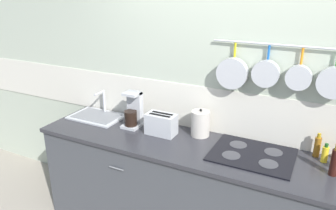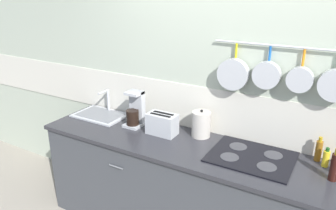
{
  "view_description": "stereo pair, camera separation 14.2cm",
  "coord_description": "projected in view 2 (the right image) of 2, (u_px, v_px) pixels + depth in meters",
  "views": [
    {
      "loc": [
        0.65,
        -2.25,
        2.18
      ],
      "look_at": [
        -0.5,
        0.0,
        1.25
      ],
      "focal_mm": 35.0,
      "sensor_mm": 36.0,
      "label": 1
    },
    {
      "loc": [
        0.77,
        -2.18,
        2.18
      ],
      "look_at": [
        -0.5,
        0.0,
        1.25
      ],
      "focal_mm": 35.0,
      "sensor_mm": 36.0,
      "label": 2
    }
  ],
  "objects": [
    {
      "name": "wall_back",
      "position": [
        242.0,
        99.0,
        2.74
      ],
      "size": [
        7.2,
        0.16,
        2.6
      ],
      "color": "#B2BCA8",
      "rests_on": "ground_plane"
    },
    {
      "name": "cabinet_base",
      "position": [
        220.0,
        205.0,
        2.74
      ],
      "size": [
        3.3,
        0.64,
        0.89
      ],
      "color": "#3F4247",
      "rests_on": "ground_plane"
    },
    {
      "name": "countertop",
      "position": [
        223.0,
        156.0,
        2.58
      ],
      "size": [
        3.34,
        0.66,
        0.03
      ],
      "color": "#2D2D33",
      "rests_on": "cabinet_base"
    },
    {
      "name": "sink_basin",
      "position": [
        101.0,
        114.0,
        3.32
      ],
      "size": [
        0.52,
        0.36,
        0.25
      ],
      "color": "#B7BABF",
      "rests_on": "countertop"
    },
    {
      "name": "coffee_maker",
      "position": [
        135.0,
        112.0,
        3.06
      ],
      "size": [
        0.16,
        0.18,
        0.33
      ],
      "color": "#B7BABF",
      "rests_on": "countertop"
    },
    {
      "name": "toaster",
      "position": [
        162.0,
        124.0,
        2.89
      ],
      "size": [
        0.28,
        0.15,
        0.19
      ],
      "color": "#B7BABF",
      "rests_on": "countertop"
    },
    {
      "name": "kettle",
      "position": [
        201.0,
        124.0,
        2.84
      ],
      "size": [
        0.16,
        0.16,
        0.25
      ],
      "color": "beige",
      "rests_on": "countertop"
    },
    {
      "name": "cooktop",
      "position": [
        251.0,
        157.0,
        2.52
      ],
      "size": [
        0.63,
        0.5,
        0.01
      ],
      "color": "black",
      "rests_on": "countertop"
    },
    {
      "name": "bottle_olive_oil",
      "position": [
        319.0,
        150.0,
        2.45
      ],
      "size": [
        0.05,
        0.05,
        0.19
      ],
      "color": "#8C5919",
      "rests_on": "countertop"
    },
    {
      "name": "bottle_hot_sauce",
      "position": [
        326.0,
        158.0,
        2.38
      ],
      "size": [
        0.05,
        0.05,
        0.15
      ],
      "color": "yellow",
      "rests_on": "countertop"
    },
    {
      "name": "bottle_vinegar",
      "position": [
        334.0,
        166.0,
        2.2
      ],
      "size": [
        0.06,
        0.06,
        0.24
      ],
      "color": "#33140F",
      "rests_on": "countertop"
    }
  ]
}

